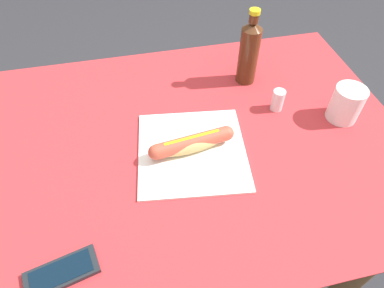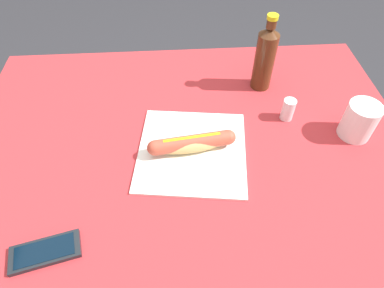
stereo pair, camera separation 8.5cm
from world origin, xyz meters
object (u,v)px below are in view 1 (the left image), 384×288
at_px(soda_bottle, 249,52).
at_px(salt_shaker, 278,100).
at_px(cell_phone, 62,273).
at_px(drinking_cup, 346,104).
at_px(hot_dog, 192,143).

distance_m(soda_bottle, salt_shaker, 0.17).
bearing_deg(salt_shaker, cell_phone, 31.26).
bearing_deg(salt_shaker, drinking_cup, 156.05).
bearing_deg(cell_phone, salt_shaker, -148.74).
bearing_deg(hot_dog, cell_phone, 38.48).
bearing_deg(drinking_cup, soda_bottle, -46.35).
height_order(cell_phone, drinking_cup, drinking_cup).
bearing_deg(soda_bottle, drinking_cup, 133.65).
xyz_separation_m(cell_phone, soda_bottle, (-0.56, -0.52, 0.10)).
bearing_deg(salt_shaker, soda_bottle, -72.93).
distance_m(soda_bottle, drinking_cup, 0.32).
relative_size(cell_phone, soda_bottle, 0.64).
distance_m(cell_phone, drinking_cup, 0.83).
xyz_separation_m(hot_dog, cell_phone, (0.33, 0.26, -0.03)).
height_order(drinking_cup, salt_shaker, drinking_cup).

